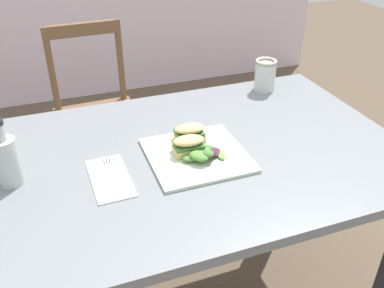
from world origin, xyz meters
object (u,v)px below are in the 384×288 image
Objects in this scene: fork_on_napkin at (109,173)px; mason_jar_iced_tea at (265,76)px; dining_table at (183,186)px; sandwich_half_back at (190,133)px; chair_wooden_far at (98,115)px; plate_lunch at (197,155)px; bottle_cold_brew at (7,162)px; sandwich_half_front at (189,145)px.

fork_on_napkin is 0.77m from mason_jar_iced_tea.
dining_table is 0.17m from sandwich_half_back.
chair_wooden_far reaches higher than dining_table.
chair_wooden_far is at bearing 100.39° from plate_lunch.
bottle_cold_brew is at bearing -110.90° from chair_wooden_far.
sandwich_half_back is (0.01, 0.08, 0.03)m from plate_lunch.
sandwich_half_front is 0.24m from fork_on_napkin.
sandwich_half_back is 0.52m from bottle_cold_brew.
dining_table is 11.06× the size of mason_jar_iced_tea.
sandwich_half_front is 0.49m from bottle_cold_brew.
sandwich_half_back is at bearing 86.12° from plate_lunch.
plate_lunch is 0.08m from sandwich_half_back.
fork_on_napkin is (-0.09, -0.94, 0.30)m from chair_wooden_far.
dining_table is at bearing -81.30° from chair_wooden_far.
fork_on_napkin is (-0.26, -0.08, -0.03)m from sandwich_half_back.
sandwich_half_front is at bearing 3.61° from fork_on_napkin.
bottle_cold_brew is (-0.48, 0.02, 0.19)m from dining_table.
dining_table is 0.58m from mason_jar_iced_tea.
dining_table is 0.51m from bottle_cold_brew.
sandwich_half_front reaches higher than fork_on_napkin.
chair_wooden_far is at bearing 98.70° from dining_table.
mason_jar_iced_tea is (0.44, 0.35, 0.02)m from sandwich_half_front.
mason_jar_iced_tea reaches higher than sandwich_half_back.
mason_jar_iced_tea is (0.45, 0.32, 0.18)m from dining_table.
fork_on_napkin is 0.26m from bottle_cold_brew.
dining_table is 1.54× the size of chair_wooden_far.
plate_lunch is at bearing -26.39° from sandwich_half_front.
bottle_cold_brew is 1.57× the size of mason_jar_iced_tea.
mason_jar_iced_tea is at bearing 28.18° from fork_on_napkin.
sandwich_half_front is (0.15, -0.93, 0.33)m from chair_wooden_far.
plate_lunch is at bearing -5.79° from bottle_cold_brew.
chair_wooden_far reaches higher than mason_jar_iced_tea.
sandwich_half_back is (0.03, 0.07, 0.00)m from sandwich_half_front.
chair_wooden_far reaches higher than plate_lunch.
chair_wooden_far is 4.68× the size of fork_on_napkin.
mason_jar_iced_tea is at bearing 35.92° from dining_table.
bottle_cold_brew reaches higher than sandwich_half_back.
bottle_cold_brew is (-0.34, -0.88, 0.36)m from chair_wooden_far.
bottle_cold_brew is at bearing 177.62° from dining_table.
plate_lunch is at bearing -139.33° from mason_jar_iced_tea.
dining_table is 7.06× the size of bottle_cold_brew.
plate_lunch is at bearing -79.61° from chair_wooden_far.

